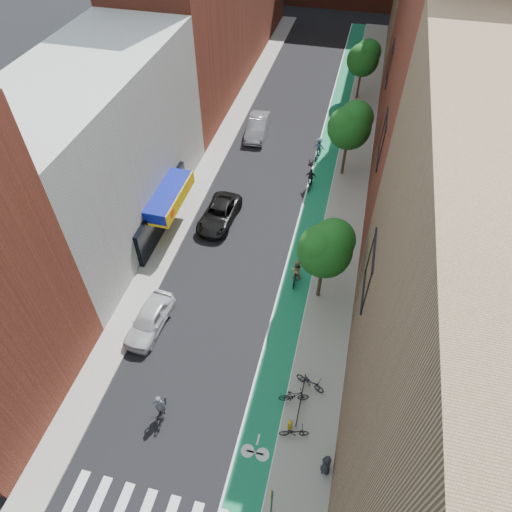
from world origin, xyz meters
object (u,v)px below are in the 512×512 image
Objects in this scene: parked_car_silver at (257,127)px; cyclist_lane_far at (319,150)px; parked_car_black at (219,214)px; pedestrian at (326,464)px; cyclist_lane_near at (296,273)px; parked_car_white at (149,320)px; cyclist_lead at (161,411)px; cyclist_lane_mid at (310,181)px; fire_hydrant at (290,424)px.

cyclist_lane_far is (6.31, -2.52, 0.04)m from parked_car_silver.
pedestrian is at bearing -54.26° from parked_car_black.
parked_car_silver is 18.95m from cyclist_lane_near.
cyclist_lane_near is (8.18, 5.93, 0.06)m from parked_car_white.
cyclist_lead reaches higher than cyclist_lane_far.
parked_car_silver is 2.66× the size of cyclist_lane_mid.
cyclist_lane_near reaches higher than pedestrian.
parked_car_black is 8.50m from cyclist_lane_mid.
parked_car_silver is at bearing -66.76° from cyclist_lane_near.
cyclist_lane_near is 1.31× the size of pedestrian.
cyclist_lane_near is (7.02, -17.60, -0.02)m from parked_car_silver.
cyclist_lane_mid reaches higher than fire_hydrant.
pedestrian is at bearing 110.98° from cyclist_lane_far.
parked_car_black is 1.01× the size of parked_car_silver.
parked_car_white is 13.33m from pedestrian.
cyclist_lane_mid is (7.48, 16.41, -0.03)m from parked_car_white.
parked_car_silver is at bearing -44.78° from cyclist_lane_mid.
cyclist_lane_mid is (-0.71, 10.48, -0.09)m from cyclist_lane_near.
parked_car_silver reaches higher than parked_car_white.
cyclist_lead is at bearing 66.36° from cyclist_lane_near.
cyclist_lane_far is at bearing -108.98° from cyclist_lead.
parked_car_white is at bearing -70.51° from cyclist_lead.
parked_car_white is 10.11m from cyclist_lane_near.
parked_car_silver is 2.53× the size of cyclist_lane_far.
parked_car_silver is at bearing 91.25° from parked_car_white.
cyclist_lane_near is 2.57× the size of fire_hydrant.
cyclist_lane_mid reaches higher than parked_car_silver.
cyclist_lane_mid is at bearing -52.64° from parked_car_silver.
cyclist_lead reaches higher than fire_hydrant.
cyclist_lead is 6.93m from fire_hydrant.
cyclist_lane_far reaches higher than pedestrian.
cyclist_lead is 1.07× the size of cyclist_lane_mid.
fire_hydrant is at bearing 178.85° from cyclist_lead.
parked_car_black is at bearing 119.57° from fire_hydrant.
parked_car_black is 19.73m from pedestrian.
parked_car_silver reaches higher than fire_hydrant.
cyclist_lead is 1.02× the size of cyclist_lane_far.
cyclist_lane_far is at bearing -86.32° from cyclist_lane_mid.
cyclist_lead is at bearing -107.39° from pedestrian.
pedestrian is (10.60, -16.64, 0.20)m from parked_car_black.
pedestrian is (8.98, -0.72, 0.23)m from cyclist_lead.
cyclist_lane_mid is at bearing 96.29° from fire_hydrant.
cyclist_lane_near is at bearing -30.82° from parked_car_black.
cyclist_lane_far reaches higher than cyclist_lane_mid.
cyclist_lane_mid is at bearing -84.64° from cyclist_lane_near.
cyclist_lead is at bearing -172.02° from fire_hydrant.
cyclist_lane_mid is at bearing 178.27° from pedestrian.
fire_hydrant is (2.29, -25.37, -0.31)m from cyclist_lane_far.
parked_car_silver is at bearing 107.13° from fire_hydrant.
pedestrian is (11.88, -6.04, 0.15)m from parked_car_white.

